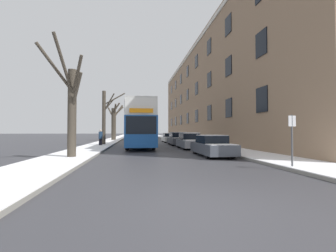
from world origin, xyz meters
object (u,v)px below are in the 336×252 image
at_px(bare_tree_left_2, 114,121).
at_px(parked_car_2, 178,139).
at_px(bare_tree_left_1, 105,116).
at_px(pedestrian_left_sidewalk, 101,137).
at_px(double_decker_bus, 140,123).
at_px(bare_tree_left_0, 71,106).
at_px(parked_car_1, 190,141).
at_px(parked_car_3, 169,138).
at_px(street_sign_post, 292,138).
at_px(parked_car_0, 212,146).

relative_size(bare_tree_left_2, parked_car_2, 1.43).
bearing_deg(parked_car_2, bare_tree_left_2, 122.61).
distance_m(bare_tree_left_1, pedestrian_left_sidewalk, 2.74).
height_order(bare_tree_left_1, double_decker_bus, bare_tree_left_1).
distance_m(bare_tree_left_0, double_decker_bus, 9.87).
distance_m(bare_tree_left_1, double_decker_bus, 5.05).
relative_size(parked_car_1, parked_car_3, 0.90).
height_order(bare_tree_left_1, street_sign_post, bare_tree_left_1).
height_order(bare_tree_left_0, double_decker_bus, bare_tree_left_0).
bearing_deg(bare_tree_left_1, bare_tree_left_2, 90.85).
bearing_deg(bare_tree_left_1, double_decker_bus, -41.07).
bearing_deg(parked_car_3, bare_tree_left_0, -113.93).
height_order(double_decker_bus, parked_car_3, double_decker_bus).
xyz_separation_m(bare_tree_left_1, street_sign_post, (9.59, -17.08, -1.93)).
bearing_deg(parked_car_1, bare_tree_left_0, -141.09).
xyz_separation_m(parked_car_0, parked_car_1, (0.00, 6.01, 0.04)).
bearing_deg(parked_car_0, pedestrian_left_sidewalk, 130.09).
distance_m(bare_tree_left_0, bare_tree_left_2, 25.49).
xyz_separation_m(bare_tree_left_1, parked_car_0, (8.19, -11.51, -2.60)).
xyz_separation_m(bare_tree_left_0, parked_car_1, (8.41, 6.79, -2.28)).
distance_m(parked_car_1, parked_car_2, 5.58).
bearing_deg(parked_car_0, bare_tree_left_0, -174.72).
xyz_separation_m(double_decker_bus, parked_car_0, (4.44, -8.24, -1.76)).
distance_m(double_decker_bus, parked_car_3, 11.02).
height_order(bare_tree_left_0, bare_tree_left_1, bare_tree_left_0).
bearing_deg(parked_car_2, pedestrian_left_sidewalk, -169.11).
xyz_separation_m(parked_car_0, pedestrian_left_sidewalk, (-8.40, 9.98, 0.34)).
bearing_deg(double_decker_bus, bare_tree_left_0, -113.76).
bearing_deg(street_sign_post, parked_car_1, 96.89).
relative_size(double_decker_bus, street_sign_post, 4.84).
bearing_deg(pedestrian_left_sidewalk, bare_tree_left_0, 58.42).
height_order(parked_car_0, parked_car_1, parked_car_1).
bearing_deg(double_decker_bus, pedestrian_left_sidewalk, 156.31).
relative_size(parked_car_3, pedestrian_left_sidewalk, 2.57).
height_order(parked_car_0, parked_car_2, parked_car_2).
xyz_separation_m(parked_car_0, parked_car_3, (0.00, 18.17, -0.00)).
bearing_deg(bare_tree_left_0, parked_car_2, 55.79).
xyz_separation_m(bare_tree_left_0, double_decker_bus, (3.97, 9.02, -0.56)).
relative_size(parked_car_0, parked_car_2, 0.97).
distance_m(parked_car_2, pedestrian_left_sidewalk, 8.56).
distance_m(double_decker_bus, parked_car_2, 5.82).
height_order(parked_car_1, parked_car_2, parked_car_2).
bearing_deg(parked_car_1, parked_car_3, 90.00).
distance_m(parked_car_0, parked_car_2, 11.59).
xyz_separation_m(bare_tree_left_2, parked_car_2, (8.39, -13.12, -2.56)).
relative_size(bare_tree_left_1, pedestrian_left_sidewalk, 3.41).
relative_size(pedestrian_left_sidewalk, street_sign_post, 0.79).
bearing_deg(street_sign_post, parked_car_2, 94.66).
height_order(bare_tree_left_0, street_sign_post, bare_tree_left_0).
relative_size(bare_tree_left_1, parked_car_2, 1.34).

